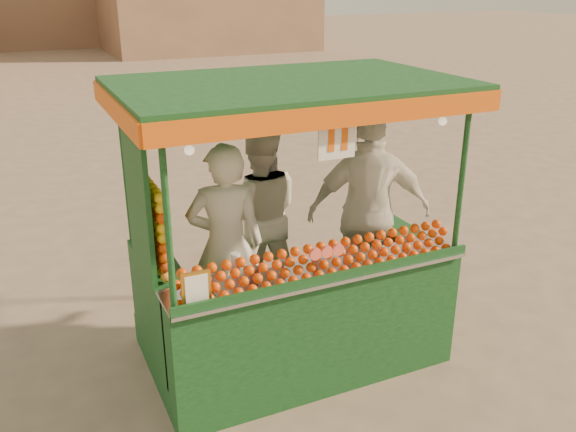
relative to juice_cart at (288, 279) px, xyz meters
name	(u,v)px	position (x,y,z in m)	size (l,w,h in m)	color
ground	(286,357)	(-0.01, 0.03, -0.79)	(90.00, 90.00, 0.00)	brown
juice_cart	(288,279)	(0.00, 0.00, 0.00)	(2.66, 1.72, 2.42)	#0D3218
vendor_left	(226,246)	(-0.49, 0.14, 0.34)	(0.70, 0.55, 1.70)	silver
vendor_middle	(259,215)	(0.03, 0.69, 0.33)	(0.96, 0.84, 1.67)	silver
vendor_right	(369,212)	(0.85, 0.13, 0.42)	(1.18, 0.81, 1.86)	silver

